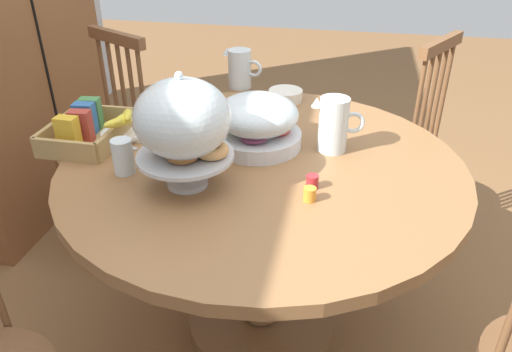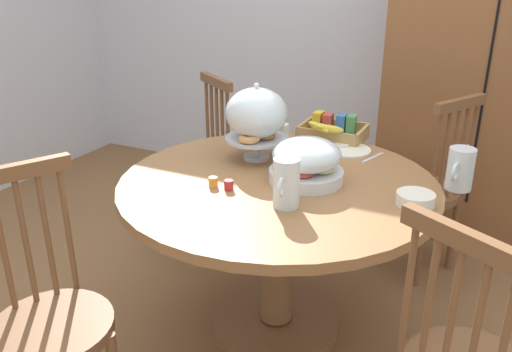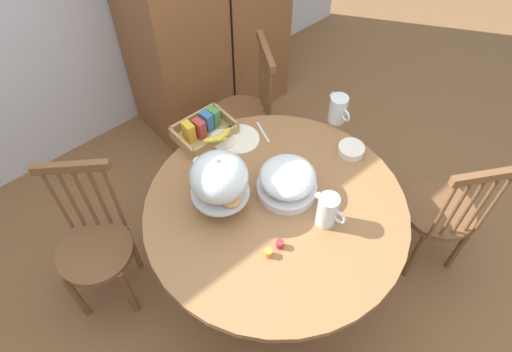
# 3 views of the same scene
# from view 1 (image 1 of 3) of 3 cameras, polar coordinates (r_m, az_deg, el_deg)

# --- Properties ---
(ground_plane) EXTENTS (10.00, 10.00, 0.00)m
(ground_plane) POSITION_cam_1_polar(r_m,az_deg,el_deg) (1.99, 1.45, -18.34)
(ground_plane) COLOR brown
(dining_table) EXTENTS (1.29, 1.29, 0.74)m
(dining_table) POSITION_cam_1_polar(r_m,az_deg,el_deg) (1.68, 0.69, -4.09)
(dining_table) COLOR olive
(dining_table) RESTS_ON ground_plane
(windsor_chair_by_cabinet) EXTENTS (0.45, 0.45, 0.97)m
(windsor_chair_by_cabinet) POSITION_cam_1_polar(r_m,az_deg,el_deg) (2.42, 15.79, 3.55)
(windsor_chair_by_cabinet) COLOR brown
(windsor_chair_by_cabinet) RESTS_ON ground_plane
(windsor_chair_facing_door) EXTENTS (0.45, 0.45, 0.97)m
(windsor_chair_facing_door) POSITION_cam_1_polar(r_m,az_deg,el_deg) (2.37, -16.97, 2.74)
(windsor_chair_facing_door) COLOR brown
(windsor_chair_facing_door) RESTS_ON ground_plane
(pastry_stand_with_dome) EXTENTS (0.28, 0.28, 0.34)m
(pastry_stand_with_dome) POSITION_cam_1_polar(r_m,az_deg,el_deg) (1.37, -8.50, 6.11)
(pastry_stand_with_dome) COLOR silver
(pastry_stand_with_dome) RESTS_ON dining_table
(fruit_platter_covered) EXTENTS (0.30, 0.30, 0.18)m
(fruit_platter_covered) POSITION_cam_1_polar(r_m,az_deg,el_deg) (1.64, 0.12, 6.25)
(fruit_platter_covered) COLOR silver
(fruit_platter_covered) RESTS_ON dining_table
(orange_juice_pitcher) EXTENTS (0.10, 0.18, 0.18)m
(orange_juice_pitcher) POSITION_cam_1_polar(r_m,az_deg,el_deg) (1.63, 9.00, 5.66)
(orange_juice_pitcher) COLOR silver
(orange_juice_pitcher) RESTS_ON dining_table
(milk_pitcher) EXTENTS (0.10, 0.18, 0.17)m
(milk_pitcher) POSITION_cam_1_polar(r_m,az_deg,el_deg) (2.19, -1.88, 12.19)
(milk_pitcher) COLOR silver
(milk_pitcher) RESTS_ON dining_table
(cereal_basket) EXTENTS (0.32, 0.30, 0.12)m
(cereal_basket) POSITION_cam_1_polar(r_m,az_deg,el_deg) (1.78, -18.77, 5.26)
(cereal_basket) COLOR tan
(cereal_basket) RESTS_ON dining_table
(china_plate_large) EXTENTS (0.22, 0.22, 0.01)m
(china_plate_large) POSITION_cam_1_polar(r_m,az_deg,el_deg) (1.83, -12.83, 5.42)
(china_plate_large) COLOR white
(china_plate_large) RESTS_ON dining_table
(china_plate_small) EXTENTS (0.15, 0.15, 0.01)m
(china_plate_small) POSITION_cam_1_polar(r_m,az_deg,el_deg) (1.79, -15.26, 4.84)
(china_plate_small) COLOR white
(china_plate_small) RESTS_ON china_plate_large
(cereal_bowl) EXTENTS (0.14, 0.14, 0.04)m
(cereal_bowl) POSITION_cam_1_polar(r_m,az_deg,el_deg) (2.06, 3.45, 9.37)
(cereal_bowl) COLOR white
(cereal_bowl) RESTS_ON dining_table
(drinking_glass) EXTENTS (0.06, 0.06, 0.11)m
(drinking_glass) POSITION_cam_1_polar(r_m,az_deg,el_deg) (1.54, -15.21, 2.21)
(drinking_glass) COLOR silver
(drinking_glass) RESTS_ON dining_table
(jam_jar_strawberry) EXTENTS (0.04, 0.04, 0.04)m
(jam_jar_strawberry) POSITION_cam_1_polar(r_m,az_deg,el_deg) (1.43, 6.56, -0.65)
(jam_jar_strawberry) COLOR #B7282D
(jam_jar_strawberry) RESTS_ON dining_table
(jam_jar_apricot) EXTENTS (0.04, 0.04, 0.04)m
(jam_jar_apricot) POSITION_cam_1_polar(r_m,az_deg,el_deg) (1.37, 6.27, -2.11)
(jam_jar_apricot) COLOR orange
(jam_jar_apricot) RESTS_ON dining_table
(table_knife) EXTENTS (0.07, 0.17, 0.01)m
(table_knife) POSITION_cam_1_polar(r_m,az_deg,el_deg) (1.74, -15.79, 3.60)
(table_knife) COLOR silver
(table_knife) RESTS_ON dining_table
(dinner_fork) EXTENTS (0.07, 0.17, 0.01)m
(dinner_fork) POSITION_cam_1_polar(r_m,az_deg,el_deg) (1.72, -16.47, 3.20)
(dinner_fork) COLOR silver
(dinner_fork) RESTS_ON dining_table
(soup_spoon) EXTENTS (0.07, 0.17, 0.01)m
(soup_spoon) POSITION_cam_1_polar(r_m,az_deg,el_deg) (1.93, -10.12, 6.89)
(soup_spoon) COLOR silver
(soup_spoon) RESTS_ON dining_table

